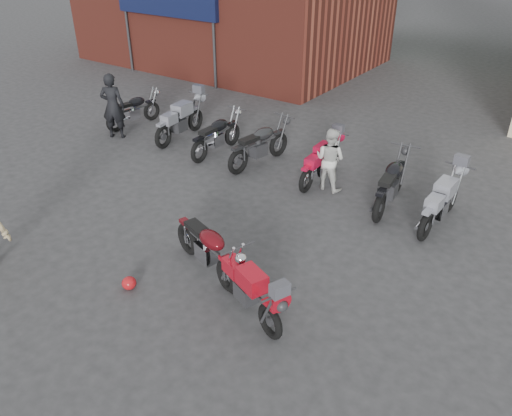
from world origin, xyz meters
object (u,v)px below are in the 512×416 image
Objects in this scene: row_bike_3 at (260,142)px; row_bike_4 at (321,160)px; helmet at (129,283)px; row_bike_0 at (134,108)px; person_light at (330,159)px; vintage_motorcycle at (209,246)px; person_dark at (113,106)px; row_bike_1 at (180,118)px; row_bike_2 at (217,133)px; sportbike at (248,286)px; row_bike_6 at (441,200)px; row_bike_5 at (392,180)px.

row_bike_3 reaches higher than row_bike_4.
row_bike_0 is (-5.90, 5.62, 0.43)m from helmet.
row_bike_4 is at bearing -31.55° from person_light.
helmet is at bearing -108.12° from vintage_motorcycle.
person_dark is at bearing 108.80° from row_bike_3.
row_bike_4 reaches higher than helmet.
vintage_motorcycle is 0.94× the size of row_bike_1.
row_bike_1 is 1.07× the size of row_bike_2.
sportbike is 0.98× the size of row_bike_4.
row_bike_3 is at bearing -2.40° from person_light.
vintage_motorcycle is at bearing 53.75° from helmet.
row_bike_4 reaches higher than sportbike.
row_bike_4 is (-0.35, 0.24, -0.20)m from person_light.
vintage_motorcycle is 0.95× the size of row_bike_3.
row_bike_0 is 0.90× the size of row_bike_3.
helmet is (-2.03, -0.69, -0.42)m from sportbike.
row_bike_2 is 1.37m from row_bike_3.
helmet is 6.92m from row_bike_1.
row_bike_3 reaches higher than helmet.
row_bike_2 is (-2.45, 5.43, 0.46)m from helmet.
person_light is 2.66m from row_bike_6.
row_bike_1 reaches higher than row_bike_4.
row_bike_1 is 7.65m from row_bike_6.
row_bike_3 is 1.06× the size of row_bike_6.
vintage_motorcycle is 0.95× the size of row_bike_5.
row_bike_5 reaches higher than row_bike_4.
person_dark is at bearing 174.77° from sportbike.
row_bike_1 is 1.14× the size of row_bike_4.
helmet is at bearing 147.29° from row_bike_6.
row_bike_5 is at bearing -97.55° from row_bike_4.
row_bike_1 is 1.07× the size of row_bike_6.
vintage_motorcycle is 4.41m from row_bike_4.
person_dark is 1.09m from row_bike_0.
row_bike_0 is at bearing 87.65° from row_bike_4.
person_dark is 0.88× the size of row_bike_1.
sportbike is at bearing -139.01° from row_bike_3.
row_bike_2 is 1.00× the size of row_bike_6.
row_bike_5 is (1.85, -0.19, 0.07)m from row_bike_4.
row_bike_4 is at bearing 110.59° from vintage_motorcycle.
row_bike_1 is 1.54m from row_bike_2.
helmet is 0.13× the size of row_bike_6.
row_bike_0 is 0.95× the size of row_bike_6.
row_bike_1 reaches higher than helmet.
helmet is 5.95m from row_bike_5.
row_bike_3 is at bearing 81.21° from row_bike_5.
row_bike_5 reaches higher than row_bike_6.
row_bike_4 is at bearing 158.67° from person_dark.
helmet is at bearing 81.90° from person_light.
person_light is 0.70× the size of row_bike_1.
row_bike_1 reaches higher than row_bike_2.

